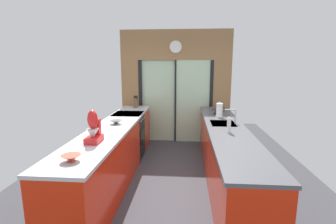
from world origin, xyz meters
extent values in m
cube|color=#38383D|center=(0.00, 0.60, -0.01)|extent=(5.04, 7.60, 0.02)
cube|color=olive|center=(0.00, 2.40, 2.35)|extent=(2.64, 0.08, 0.70)
cube|color=#B2D1AD|center=(-0.42, 2.42, 1.00)|extent=(0.80, 0.02, 2.00)
cube|color=#B2D1AD|center=(0.42, 2.38, 1.00)|extent=(0.80, 0.02, 2.00)
cube|color=black|center=(-0.86, 2.40, 1.00)|extent=(0.08, 0.10, 2.00)
cube|color=black|center=(0.86, 2.40, 1.00)|extent=(0.08, 0.10, 2.00)
cube|color=black|center=(0.00, 2.40, 1.00)|extent=(0.04, 0.10, 2.00)
cube|color=olive|center=(-1.11, 2.40, 1.00)|extent=(0.42, 0.08, 2.00)
cube|color=olive|center=(1.11, 2.40, 1.00)|extent=(0.42, 0.08, 2.00)
cylinder|color=white|center=(0.00, 2.34, 2.30)|extent=(0.27, 0.03, 0.27)
torus|color=beige|center=(0.00, 2.34, 2.30)|extent=(0.29, 0.02, 0.29)
cube|color=red|center=(-0.91, -0.33, 0.44)|extent=(0.58, 2.55, 0.88)
cube|color=red|center=(-0.91, 1.88, 0.44)|extent=(0.58, 0.65, 0.88)
cube|color=#BCBCC1|center=(-0.91, 0.30, 0.90)|extent=(0.62, 3.80, 0.04)
cube|color=red|center=(0.91, 0.30, 0.44)|extent=(0.58, 3.80, 0.88)
cube|color=#4C4C51|center=(0.91, 0.30, 0.90)|extent=(0.62, 3.80, 0.04)
cube|color=#B7BABC|center=(0.89, 0.55, 0.90)|extent=(0.40, 0.48, 0.05)
cylinder|color=#B7BABC|center=(1.09, 0.55, 1.04)|extent=(0.02, 0.02, 0.24)
cylinder|color=#B7BABC|center=(1.00, 0.55, 1.15)|extent=(0.18, 0.02, 0.02)
cube|color=black|center=(-0.91, 1.25, 0.44)|extent=(0.58, 0.60, 0.88)
cube|color=black|center=(-0.61, 1.25, 0.48)|extent=(0.01, 0.48, 0.28)
cube|color=black|center=(-0.91, 1.25, 0.91)|extent=(0.58, 0.60, 0.03)
cylinder|color=#B7BABC|center=(-0.61, 1.07, 0.80)|extent=(0.02, 0.04, 0.04)
cylinder|color=#B7BABC|center=(-0.61, 1.25, 0.80)|extent=(0.02, 0.04, 0.04)
cylinder|color=#B7BABC|center=(-0.61, 1.43, 0.80)|extent=(0.02, 0.04, 0.04)
cylinder|color=#BC4C38|center=(-0.89, -1.25, 0.92)|extent=(0.09, 0.09, 0.01)
cone|color=#BC4C38|center=(-0.89, -1.25, 0.96)|extent=(0.20, 0.20, 0.06)
cylinder|color=#514C47|center=(-0.89, 0.35, 0.92)|extent=(0.09, 0.09, 0.01)
cone|color=#514C47|center=(-0.89, 0.35, 0.96)|extent=(0.20, 0.20, 0.06)
cube|color=brown|center=(-0.89, 1.95, 1.03)|extent=(0.08, 0.14, 0.22)
cylinder|color=black|center=(-0.93, 1.95, 1.17)|extent=(0.02, 0.02, 0.07)
cylinder|color=black|center=(-0.91, 1.95, 1.16)|extent=(0.02, 0.02, 0.06)
cylinder|color=black|center=(-0.89, 1.95, 1.16)|extent=(0.02, 0.02, 0.06)
cylinder|color=black|center=(-0.87, 1.95, 1.16)|extent=(0.02, 0.02, 0.06)
cylinder|color=black|center=(-0.85, 1.95, 1.17)|extent=(0.02, 0.02, 0.07)
cube|color=red|center=(-0.89, -0.62, 0.96)|extent=(0.17, 0.26, 0.08)
cube|color=red|center=(-0.89, -0.52, 1.10)|extent=(0.10, 0.08, 0.20)
ellipsoid|color=red|center=(-0.89, -0.63, 1.22)|extent=(0.13, 0.12, 0.24)
cone|color=#B7BABC|center=(-0.89, -0.65, 1.04)|extent=(0.15, 0.15, 0.13)
cone|color=black|center=(0.89, 1.29, 1.01)|extent=(0.18, 0.18, 0.18)
sphere|color=black|center=(0.89, 1.29, 1.11)|extent=(0.03, 0.03, 0.03)
cylinder|color=black|center=(0.81, 1.29, 1.02)|extent=(0.08, 0.02, 0.07)
torus|color=black|center=(0.98, 1.29, 1.02)|extent=(0.11, 0.01, 0.11)
cylinder|color=silver|center=(0.89, -0.03, 1.03)|extent=(0.06, 0.06, 0.22)
cylinder|color=silver|center=(0.89, -0.03, 1.16)|extent=(0.03, 0.03, 0.04)
cylinder|color=black|center=(0.89, -0.03, 1.18)|extent=(0.03, 0.03, 0.01)
cylinder|color=#B7BABC|center=(0.89, 1.05, 0.93)|extent=(0.13, 0.13, 0.01)
cylinder|color=white|center=(0.89, 1.05, 1.06)|extent=(0.12, 0.12, 0.25)
sphere|color=#B7BABC|center=(0.89, 1.05, 1.20)|extent=(0.03, 0.03, 0.03)
camera|label=1|loc=(0.27, -3.50, 1.89)|focal=26.03mm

